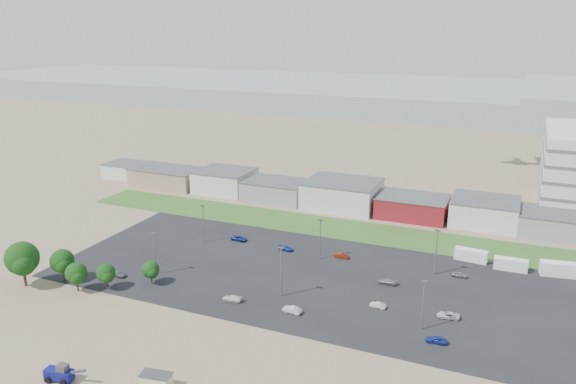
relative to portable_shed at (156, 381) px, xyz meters
The scene contains 32 objects.
ground 27.92m from the portable_shed, 80.73° to the left, with size 700.00×700.00×0.00m, color #7F6B50.
parking_lot 48.49m from the portable_shed, 78.71° to the left, with size 120.00×50.00×0.01m, color black.
grass_strip 79.67m from the portable_shed, 86.77° to the left, with size 160.00×16.00×0.02m, color #395720.
hills_backdrop 345.42m from the portable_shed, 82.60° to the left, with size 700.00×200.00×9.00m, color gray, non-canonical shape.
building_row 99.36m from the portable_shed, 97.23° to the left, with size 170.00×20.00×8.00m, color silver, non-canonical shape.
portable_shed is the anchor object (origin of this frame).
telehandler 15.93m from the portable_shed, 163.32° to the right, with size 7.30×2.43×3.04m, color #0B0E5F, non-canonical shape.
box_trailer_a 81.11m from the portable_shed, 60.54° to the left, with size 7.55×2.36×2.83m, color silver, non-canonical shape.
box_trailer_b 84.27m from the portable_shed, 54.57° to the left, with size 7.38×2.31×2.77m, color silver, non-canonical shape.
box_trailer_c 91.46m from the portable_shed, 49.63° to the left, with size 8.50×2.66×3.19m, color silver, non-canonical shape.
tree_far_left 51.15m from the portable_shed, 158.73° to the left, with size 7.64×7.64×11.47m, color black, non-canonical shape.
tree_left 48.07m from the portable_shed, 150.32° to the left, with size 5.57×5.57×8.36m, color black, non-canonical shape.
tree_mid 41.16m from the portable_shed, 149.21° to the left, with size 4.86×4.86×7.28m, color black, non-canonical shape.
tree_right 38.91m from the portable_shed, 141.23° to the left, with size 4.36×4.36×6.53m, color black, non-canonical shape.
tree_near 37.93m from the portable_shed, 127.39° to the left, with size 3.99×3.99×5.98m, color black, non-canonical shape.
lightpole_front_l 42.92m from the portable_shed, 125.88° to the left, with size 1.16×0.49×9.90m, color slate, non-canonical shape.
lightpole_front_m 36.60m from the portable_shed, 81.50° to the left, with size 1.29×0.54×10.97m, color slate, non-canonical shape.
lightpole_front_r 48.72m from the portable_shed, 44.31° to the left, with size 1.16×0.48×9.85m, color slate, non-canonical shape.
lightpole_back_l 61.53m from the portable_shed, 114.45° to the left, with size 1.18×0.49×10.01m, color slate, non-canonical shape.
lightpole_back_m 58.00m from the portable_shed, 83.93° to the left, with size 1.18×0.49×10.00m, color slate, non-canonical shape.
lightpole_back_r 68.17m from the portable_shed, 60.86° to the left, with size 1.26×0.52×10.69m, color slate, non-canonical shape.
parked_car_0 55.88m from the portable_shed, 46.05° to the left, with size 1.96×4.25×1.18m, color silver.
parked_car_1 46.48m from the portable_shed, 57.10° to the left, with size 1.15×3.29×1.08m, color silver.
parked_car_2 48.69m from the portable_shed, 38.56° to the left, with size 1.53×3.79×1.29m, color navy.
parked_car_3 30.09m from the portable_shed, 95.69° to the left, with size 1.69×4.16×1.21m, color silver.
parked_car_6 59.17m from the portable_shed, 93.38° to the left, with size 1.59×3.90×1.13m, color navy.
parked_car_8 71.42m from the portable_shed, 57.37° to the left, with size 1.42×3.54×1.21m, color #A5A5AA.
parked_car_9 62.86m from the portable_shed, 106.12° to the left, with size 2.00×4.34×1.21m, color navy.
parked_car_10 44.22m from the portable_shed, 136.88° to the left, with size 1.70×4.19×1.22m, color #595B5E.
parked_car_11 61.02m from the portable_shed, 79.70° to the left, with size 1.24×3.56×1.17m, color maroon.
parked_car_12 55.82m from the portable_shed, 64.07° to the left, with size 1.70×4.17×1.21m, color #A5A5AA.
parked_car_13 32.03m from the portable_shed, 71.42° to the left, with size 1.37×3.93×1.29m, color silver.
Camera 1 is at (43.89, -88.56, 54.33)m, focal length 35.00 mm.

